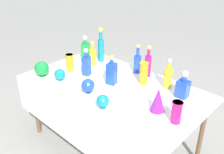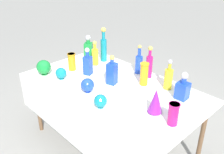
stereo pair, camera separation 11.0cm
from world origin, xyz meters
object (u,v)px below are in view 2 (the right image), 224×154
at_px(slender_vase_2, 144,73).
at_px(tall_bottle_3, 104,47).
at_px(square_decanter_1, 88,63).
at_px(square_decanter_3, 112,72).
at_px(tall_bottle_2, 168,78).
at_px(round_bowl_2, 44,67).
at_px(square_decanter_2, 183,88).
at_px(round_bowl_1, 87,85).
at_px(tall_bottle_1, 149,65).
at_px(slender_vase_1, 72,61).
at_px(round_bowl_0, 100,101).
at_px(slender_vase_0, 173,113).
at_px(round_bowl_3, 61,73).
at_px(tall_bottle_4, 139,63).
at_px(tall_bottle_0, 95,55).
at_px(cardboard_box_behind_left, 142,91).
at_px(fluted_vase_0, 156,101).
at_px(square_decanter_0, 89,49).

bearing_deg(slender_vase_2, tall_bottle_3, 170.69).
distance_m(square_decanter_1, square_decanter_3, 0.33).
relative_size(tall_bottle_2, slender_vase_2, 1.32).
height_order(square_decanter_3, round_bowl_2, square_decanter_3).
bearing_deg(square_decanter_1, square_decanter_2, 16.92).
bearing_deg(round_bowl_1, tall_bottle_2, 50.94).
distance_m(tall_bottle_1, square_decanter_1, 0.64).
xyz_separation_m(slender_vase_1, round_bowl_0, (0.78, -0.27, -0.04)).
height_order(tall_bottle_1, round_bowl_2, tall_bottle_1).
relative_size(tall_bottle_2, round_bowl_0, 2.51).
bearing_deg(slender_vase_2, slender_vase_0, -30.52).
xyz_separation_m(round_bowl_1, round_bowl_3, (-0.40, -0.03, -0.01)).
relative_size(round_bowl_0, round_bowl_1, 0.88).
height_order(tall_bottle_4, round_bowl_0, tall_bottle_4).
distance_m(tall_bottle_0, slender_vase_2, 0.70).
bearing_deg(square_decanter_2, tall_bottle_0, -176.07).
xyz_separation_m(square_decanter_1, cardboard_box_behind_left, (-0.01, 0.95, -0.72)).
relative_size(slender_vase_0, slender_vase_1, 0.95).
bearing_deg(cardboard_box_behind_left, tall_bottle_0, -100.42).
bearing_deg(tall_bottle_2, cardboard_box_behind_left, 142.86).
height_order(tall_bottle_1, tall_bottle_3, tall_bottle_3).
distance_m(tall_bottle_1, square_decanter_3, 0.41).
xyz_separation_m(fluted_vase_0, round_bowl_2, (-1.26, -0.29, -0.03)).
bearing_deg(slender_vase_0, slender_vase_2, 149.48).
bearing_deg(tall_bottle_3, slender_vase_2, -9.31).
height_order(tall_bottle_3, slender_vase_1, tall_bottle_3).
relative_size(square_decanter_1, slender_vase_0, 1.65).
bearing_deg(tall_bottle_3, square_decanter_3, -34.13).
xyz_separation_m(tall_bottle_0, tall_bottle_4, (0.50, 0.20, 0.00)).
xyz_separation_m(square_decanter_0, slender_vase_2, (0.88, -0.02, -0.01)).
height_order(slender_vase_0, round_bowl_1, slender_vase_0).
height_order(slender_vase_1, cardboard_box_behind_left, slender_vase_1).
height_order(square_decanter_2, round_bowl_1, square_decanter_2).
bearing_deg(cardboard_box_behind_left, slender_vase_0, -42.27).
relative_size(square_decanter_1, round_bowl_1, 2.22).
relative_size(tall_bottle_1, fluted_vase_0, 1.59).
bearing_deg(round_bowl_3, cardboard_box_behind_left, 85.38).
distance_m(square_decanter_2, round_bowl_3, 1.22).
xyz_separation_m(tall_bottle_1, round_bowl_2, (-0.81, -0.76, -0.06)).
bearing_deg(round_bowl_2, tall_bottle_2, 32.51).
xyz_separation_m(tall_bottle_3, round_bowl_1, (0.45, -0.61, -0.11)).
distance_m(tall_bottle_4, square_decanter_0, 0.69).
height_order(square_decanter_2, round_bowl_2, square_decanter_2).
bearing_deg(slender_vase_0, tall_bottle_2, 128.72).
relative_size(tall_bottle_0, square_decanter_1, 0.96).
height_order(slender_vase_0, round_bowl_2, slender_vase_0).
xyz_separation_m(square_decanter_2, round_bowl_0, (-0.40, -0.63, -0.04)).
bearing_deg(square_decanter_1, tall_bottle_4, 49.33).
xyz_separation_m(fluted_vase_0, round_bowl_1, (-0.65, -0.19, -0.04)).
bearing_deg(tall_bottle_1, slender_vase_2, -66.80).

